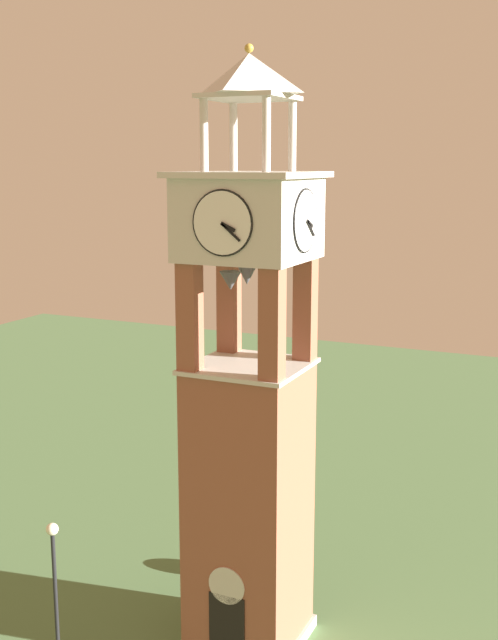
% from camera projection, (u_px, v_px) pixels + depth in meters
% --- Properties ---
extents(ground, '(80.00, 80.00, 0.00)m').
position_uv_depth(ground, '(249.00, 640.00, 23.95)').
color(ground, '#517547').
extents(clock_tower, '(3.57, 3.57, 17.14)m').
position_uv_depth(clock_tower, '(249.00, 421.00, 22.62)').
color(clock_tower, '#93543D').
rests_on(clock_tower, ground).
extents(lamp_post, '(0.36, 0.36, 4.05)m').
position_uv_depth(lamp_post, '(54.00, 564.00, 22.82)').
color(lamp_post, black).
rests_on(lamp_post, ground).
extents(shrub_near_entry, '(1.01, 1.01, 0.86)m').
position_uv_depth(shrub_near_entry, '(216.00, 560.00, 27.86)').
color(shrub_near_entry, '#28562D').
rests_on(shrub_near_entry, ground).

